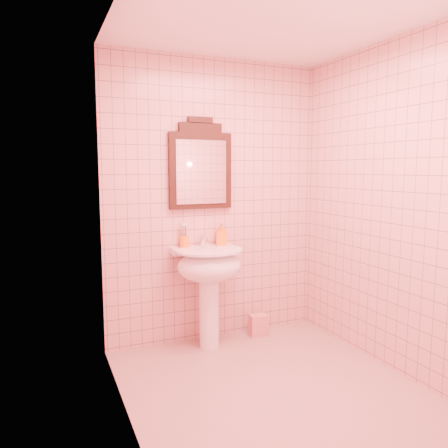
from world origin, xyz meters
name	(u,v)px	position (x,y,z in m)	size (l,w,h in m)	color
floor	(274,390)	(0.00, 0.00, 0.00)	(2.20, 2.20, 0.00)	tan
back_wall	(215,201)	(0.00, 1.10, 1.25)	(2.00, 0.02, 2.50)	#D8A096
pedestal_sink	(209,273)	(-0.14, 0.87, 0.66)	(0.58, 0.58, 0.86)	white
faucet	(203,240)	(-0.14, 1.01, 0.92)	(0.04, 0.16, 0.11)	white
mirror	(200,167)	(-0.14, 1.07, 1.56)	(0.57, 0.06, 0.79)	black
toothbrush_cup	(184,241)	(-0.31, 1.05, 0.92)	(0.08, 0.08, 0.19)	orange
soap_dispenser	(221,234)	(0.03, 1.01, 0.96)	(0.09, 0.09, 0.20)	orange
towel	(258,325)	(0.37, 0.94, 0.10)	(0.16, 0.11, 0.20)	#DB9381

